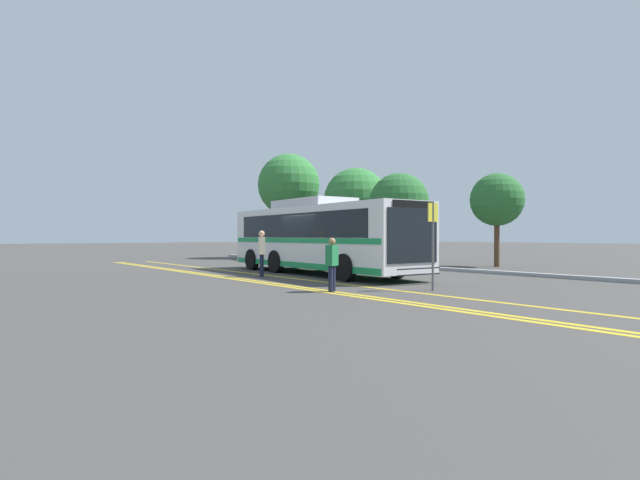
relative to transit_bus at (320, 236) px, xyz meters
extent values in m
plane|color=#423F3D|center=(0.19, -0.47, -1.64)|extent=(220.00, 220.00, 0.00)
cube|color=gold|center=(0.02, -2.20, -1.64)|extent=(31.13, 0.20, 0.01)
cube|color=gold|center=(0.02, -3.87, -1.64)|extent=(31.13, 0.20, 0.01)
cube|color=gold|center=(0.02, -4.20, -1.64)|extent=(31.13, 0.20, 0.01)
cube|color=#99999E|center=(0.02, 5.97, -1.57)|extent=(39.13, 0.36, 0.15)
cube|color=silver|center=(0.02, 0.00, -0.05)|extent=(11.27, 3.30, 2.54)
cube|color=black|center=(0.02, 0.00, 0.43)|extent=(9.72, 3.24, 1.00)
cube|color=#198C4C|center=(0.02, 0.00, -0.19)|extent=(11.05, 3.33, 0.20)
cube|color=#198C4C|center=(0.02, 0.00, -1.20)|extent=(11.05, 3.32, 0.24)
cube|color=black|center=(5.59, -0.36, 0.00)|extent=(0.19, 2.28, 1.86)
cube|color=black|center=(5.59, -0.36, 1.07)|extent=(0.16, 1.81, 0.24)
cube|color=silver|center=(-0.54, 0.03, 1.41)|extent=(4.02, 2.32, 0.37)
cube|color=black|center=(5.87, -0.38, -1.09)|extent=(0.17, 1.94, 0.04)
cube|color=black|center=(5.87, -0.38, -1.29)|extent=(0.17, 1.94, 0.04)
cylinder|color=black|center=(3.54, 1.02, -1.14)|extent=(1.02, 0.34, 1.00)
cylinder|color=black|center=(3.38, -1.46, -1.14)|extent=(1.02, 0.34, 1.00)
cylinder|color=black|center=(-1.57, 1.35, -1.14)|extent=(1.02, 0.34, 1.00)
cylinder|color=black|center=(-1.73, -1.13, -1.14)|extent=(1.02, 0.34, 1.00)
cylinder|color=black|center=(-3.90, 1.50, -1.14)|extent=(1.02, 0.34, 1.00)
cylinder|color=black|center=(-4.06, -0.98, -1.14)|extent=(1.02, 0.34, 1.00)
cube|color=#9E9EA3|center=(-11.81, 4.57, -1.04)|extent=(4.58, 2.20, 0.61)
cube|color=black|center=(-11.92, 4.58, -0.53)|extent=(1.98, 1.82, 0.41)
cylinder|color=black|center=(-10.37, 5.41, -1.34)|extent=(0.61, 0.23, 0.60)
cylinder|color=black|center=(-10.48, 3.57, -1.34)|extent=(0.61, 0.23, 0.60)
cylinder|color=black|center=(-13.14, 5.57, -1.34)|extent=(0.61, 0.23, 0.60)
cylinder|color=black|center=(-13.25, 3.73, -1.34)|extent=(0.61, 0.23, 0.60)
cube|color=black|center=(-6.62, 4.79, -1.02)|extent=(4.35, 2.25, 0.64)
cube|color=black|center=(-6.52, 4.80, -0.46)|extent=(1.89, 1.84, 0.48)
cylinder|color=black|center=(-7.86, 3.77, -1.34)|extent=(0.61, 0.24, 0.60)
cylinder|color=black|center=(-8.00, 5.61, -1.34)|extent=(0.61, 0.24, 0.60)
cylinder|color=black|center=(-5.25, 3.97, -1.34)|extent=(0.61, 0.24, 0.60)
cylinder|color=black|center=(-5.39, 5.81, -1.34)|extent=(0.61, 0.24, 0.60)
cylinder|color=#191E38|center=(5.62, -3.87, -1.26)|extent=(0.14, 0.14, 0.76)
cylinder|color=#191E38|center=(5.69, -4.03, -1.26)|extent=(0.14, 0.14, 0.76)
cube|color=#1E723F|center=(5.65, -3.95, -0.58)|extent=(0.37, 0.47, 0.61)
sphere|color=#9E704C|center=(5.65, -3.95, -0.17)|extent=(0.21, 0.21, 0.21)
cylinder|color=#191E38|center=(-0.35, -2.71, -1.19)|extent=(0.14, 0.14, 0.90)
cylinder|color=#191E38|center=(-0.19, -2.78, -1.19)|extent=(0.14, 0.14, 0.90)
cube|color=beige|center=(-0.27, -2.75, -0.39)|extent=(0.47, 0.36, 0.71)
sphere|color=tan|center=(-0.27, -2.75, 0.09)|extent=(0.24, 0.24, 0.24)
cylinder|color=#59595E|center=(7.25, -1.36, -0.31)|extent=(0.07, 0.07, 2.67)
cube|color=yellow|center=(7.25, -1.36, 0.70)|extent=(0.06, 0.40, 0.56)
cylinder|color=#513823|center=(-9.22, 10.41, -0.42)|extent=(0.28, 0.28, 2.46)
sphere|color=#337A38|center=(-9.22, 10.41, 2.52)|extent=(4.55, 4.55, 4.55)
cylinder|color=#513823|center=(-13.98, 7.95, 0.23)|extent=(0.28, 0.28, 3.74)
sphere|color=#337A38|center=(-13.98, 7.95, 3.83)|extent=(4.64, 4.64, 4.64)
cylinder|color=#513823|center=(1.81, 10.54, -0.38)|extent=(0.28, 0.28, 2.53)
sphere|color=#28662D|center=(1.81, 10.54, 1.93)|extent=(2.81, 2.81, 2.81)
cylinder|color=#513823|center=(-3.90, 9.11, -0.50)|extent=(0.28, 0.28, 2.29)
sphere|color=#28662D|center=(-3.90, 9.11, 2.00)|extent=(3.62, 3.62, 3.62)
camera|label=1|loc=(16.92, -13.18, -0.02)|focal=28.00mm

